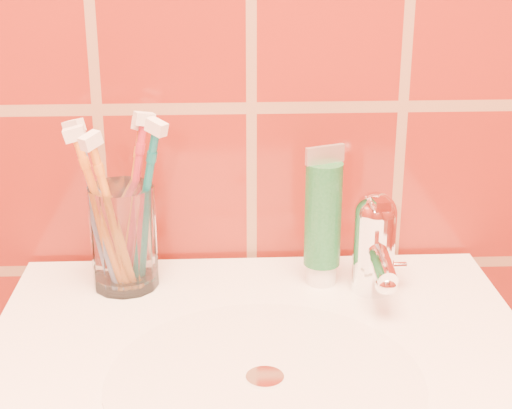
{
  "coord_description": "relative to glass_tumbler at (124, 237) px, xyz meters",
  "views": [
    {
      "loc": [
        -0.04,
        0.28,
        1.26
      ],
      "look_at": [
        -0.0,
        1.08,
        0.96
      ],
      "focal_mm": 55.0,
      "sensor_mm": 36.0,
      "label": 1
    }
  ],
  "objects": [
    {
      "name": "toothbrush_4",
      "position": [
        -0.01,
        -0.02,
        0.04
      ],
      "size": [
        0.11,
        0.12,
        0.21
      ],
      "primitive_type": null,
      "rotation": [
        0.25,
        0.0,
        -0.71
      ],
      "color": "orange",
      "rests_on": "glass_tumbler"
    },
    {
      "name": "toothbrush_0",
      "position": [
        -0.02,
        -0.01,
        0.04
      ],
      "size": [
        0.08,
        0.08,
        0.2
      ],
      "primitive_type": null,
      "rotation": [
        0.24,
        0.0,
        -1.48
      ],
      "color": "orange",
      "rests_on": "glass_tumbler"
    },
    {
      "name": "toothbrush_1",
      "position": [
        -0.03,
        0.0,
        0.04
      ],
      "size": [
        0.12,
        0.11,
        0.21
      ],
      "primitive_type": null,
      "rotation": [
        0.28,
        0.0,
        -2.11
      ],
      "color": "#7293CB",
      "rests_on": "glass_tumbler"
    },
    {
      "name": "toothbrush_2",
      "position": [
        0.01,
        0.02,
        0.04
      ],
      "size": [
        0.09,
        0.08,
        0.21
      ],
      "primitive_type": null,
      "rotation": [
        0.19,
        0.0,
        2.01
      ],
      "color": "#B1253A",
      "rests_on": "glass_tumbler"
    },
    {
      "name": "glass_tumbler",
      "position": [
        0.0,
        0.0,
        0.0
      ],
      "size": [
        0.09,
        0.09,
        0.12
      ],
      "primitive_type": "cylinder",
      "rotation": [
        0.0,
        0.0,
        0.13
      ],
      "color": "white",
      "rests_on": "pedestal_sink"
    },
    {
      "name": "toothbrush_5",
      "position": [
        0.01,
        0.02,
        0.03
      ],
      "size": [
        0.11,
        0.11,
        0.21
      ],
      "primitive_type": null,
      "rotation": [
        0.24,
        0.0,
        2.34
      ],
      "color": "orange",
      "rests_on": "glass_tumbler"
    },
    {
      "name": "toothbrush_3",
      "position": [
        0.03,
        -0.01,
        0.04
      ],
      "size": [
        0.12,
        0.12,
        0.22
      ],
      "primitive_type": null,
      "rotation": [
        0.26,
        0.0,
        0.89
      ],
      "color": "#0D6A72",
      "rests_on": "glass_tumbler"
    },
    {
      "name": "toothpaste_tube",
      "position": [
        0.23,
        -0.0,
        0.02
      ],
      "size": [
        0.05,
        0.04,
        0.17
      ],
      "rotation": [
        0.0,
        0.0,
        0.38
      ],
      "color": "white",
      "rests_on": "pedestal_sink"
    },
    {
      "name": "faucet",
      "position": [
        0.29,
        -0.03,
        0.0
      ],
      "size": [
        0.05,
        0.11,
        0.12
      ],
      "color": "white",
      "rests_on": "pedestal_sink"
    }
  ]
}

